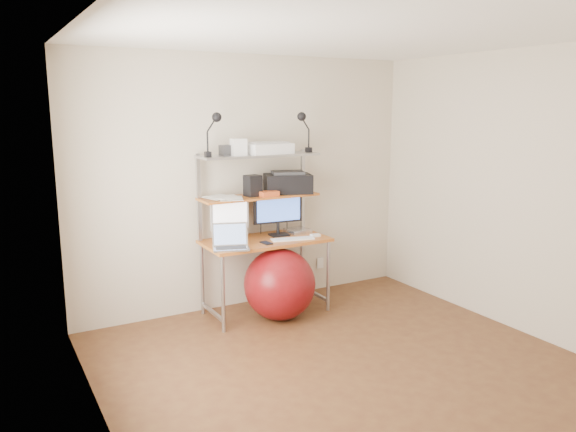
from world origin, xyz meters
The scene contains 20 objects.
room centered at (0.00, 0.00, 1.25)m, with size 3.60×3.60×3.60m.
computer_desk centered at (0.00, 1.50, 0.96)m, with size 1.20×0.60×1.57m.
wall_outlet centered at (0.85, 1.79, 0.30)m, with size 0.08×0.01×0.12m, color white.
monitor_silver centered at (-0.32, 1.56, 0.96)m, with size 0.38×0.14×0.42m.
monitor_black centered at (0.19, 1.54, 0.99)m, with size 0.51×0.16×0.51m.
laptop centered at (-0.43, 1.29, 0.79)m, with size 0.39×0.35×0.28m.
keyboard centered at (0.22, 1.30, 0.75)m, with size 0.41×0.12×0.01m, color white.
mouse centered at (0.48, 1.30, 0.75)m, with size 0.09×0.06×0.03m, color white.
mac_mini centered at (0.42, 1.54, 0.76)m, with size 0.22×0.22×0.04m, color #BCBBC0.
phone centered at (-0.07, 1.29, 0.75)m, with size 0.07×0.13×0.01m, color black.
printer centered at (0.33, 1.58, 1.25)m, with size 0.53×0.44×0.22m.
nas_cube centered at (-0.07, 1.56, 1.25)m, with size 0.14×0.14×0.20m, color black.
red_box centered at (0.05, 1.47, 1.18)m, with size 0.18×0.12×0.05m, color #CB4F20.
scanner centered at (0.10, 1.58, 1.61)m, with size 0.46×0.32×0.11m.
box_white centered at (-0.22, 1.54, 1.63)m, with size 0.13×0.11×0.16m, color white.
box_grey centered at (-0.33, 1.61, 1.60)m, with size 0.10×0.10×0.10m, color #303032.
clip_lamp_left centered at (-0.47, 1.50, 1.84)m, with size 0.16×0.09×0.40m.
clip_lamp_right centered at (0.47, 1.53, 1.84)m, with size 0.16×0.09×0.40m.
exercise_ball centered at (0.04, 1.22, 0.34)m, with size 0.68×0.68×0.68m, color maroon.
paper_stack centered at (-0.37, 1.56, 1.16)m, with size 0.39×0.42×0.02m.
Camera 1 is at (-2.38, -3.27, 2.00)m, focal length 35.00 mm.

